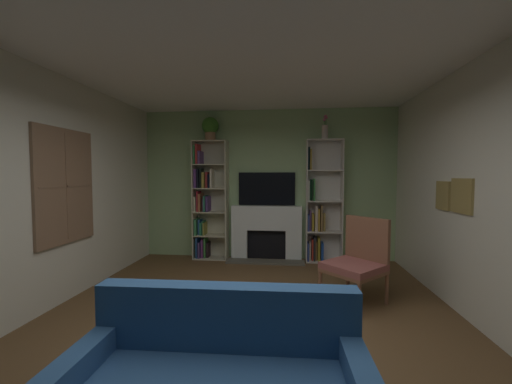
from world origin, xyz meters
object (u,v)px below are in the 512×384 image
bookshelf_right (320,209)px  potted_plant (210,127)px  vase_with_flowers (325,130)px  fireplace (266,231)px  tv (267,189)px  armchair (358,260)px  bookshelf_left (207,202)px

bookshelf_right → potted_plant: bearing=-178.9°
potted_plant → vase_with_flowers: 2.11m
fireplace → tv: size_ratio=1.33×
fireplace → potted_plant: bearing=-177.6°
vase_with_flowers → armchair: (0.23, -1.78, -1.87)m
bookshelf_right → potted_plant: 2.54m
bookshelf_right → potted_plant: size_ratio=5.07×
potted_plant → armchair: size_ratio=0.42×
fireplace → bookshelf_right: bearing=-0.3°
fireplace → tv: (0.00, 0.08, 0.80)m
fireplace → armchair: 2.23m
bookshelf_left → bookshelf_right: (2.12, 0.02, -0.11)m
fireplace → armchair: (1.28, -1.82, -0.00)m
bookshelf_right → tv: bearing=175.3°
bookshelf_right → vase_with_flowers: (0.07, -0.04, 1.43)m
vase_with_flowers → fireplace: bearing=177.6°
bookshelf_left → vase_with_flowers: 2.56m
bookshelf_right → vase_with_flowers: vase_with_flowers is taller
fireplace → bookshelf_left: (-1.14, -0.02, 0.55)m
potted_plant → armchair: potted_plant is taller
fireplace → vase_with_flowers: vase_with_flowers is taller
fireplace → potted_plant: (-1.05, -0.04, 1.95)m
tv → potted_plant: potted_plant is taller
tv → vase_with_flowers: size_ratio=2.41×
potted_plant → bookshelf_right: bearing=1.1°
vase_with_flowers → armchair: size_ratio=0.42×
bookshelf_left → armchair: 3.07m
fireplace → bookshelf_left: bookshelf_left is taller
potted_plant → vase_with_flowers: size_ratio=1.00×
tv → vase_with_flowers: vase_with_flowers is taller
vase_with_flowers → armchair: bearing=-82.7°
fireplace → vase_with_flowers: 2.14m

